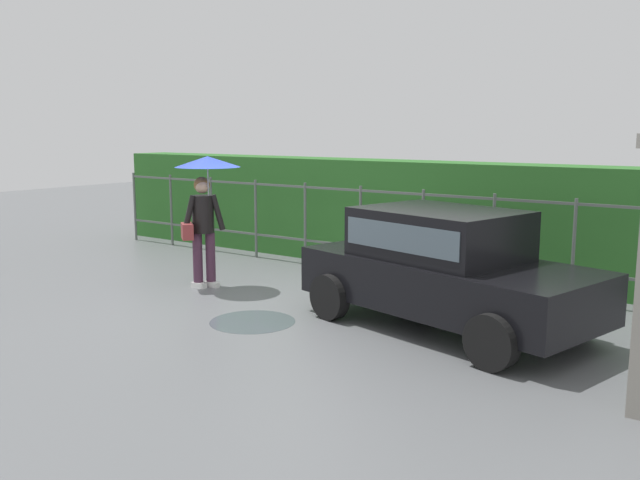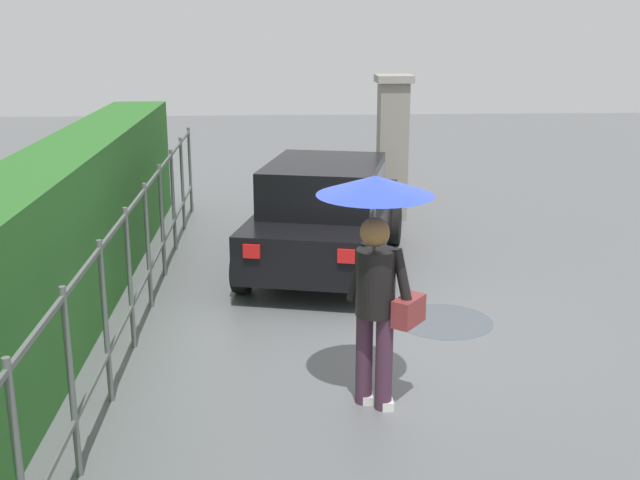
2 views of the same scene
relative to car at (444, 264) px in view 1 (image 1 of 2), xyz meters
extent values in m
plane|color=slate|center=(-2.23, -0.35, -0.80)|extent=(40.00, 40.00, 0.00)
cube|color=black|center=(0.06, -0.01, -0.22)|extent=(3.98, 2.45, 0.60)
cube|color=black|center=(-0.09, 0.02, 0.38)|extent=(2.18, 1.84, 0.60)
cube|color=#4C5B66|center=(-0.09, 0.02, 0.40)|extent=(2.04, 1.82, 0.33)
cylinder|color=black|center=(1.47, 0.52, -0.50)|extent=(0.63, 0.31, 0.60)
cylinder|color=black|center=(1.08, -1.12, -0.50)|extent=(0.63, 0.31, 0.60)
cylinder|color=black|center=(-0.96, 1.09, -0.50)|extent=(0.63, 0.31, 0.60)
cylinder|color=black|center=(-1.35, -0.54, -0.50)|extent=(0.63, 0.31, 0.60)
cube|color=red|center=(-1.63, 0.95, -0.07)|extent=(0.10, 0.21, 0.16)
cube|color=red|center=(-1.88, -0.12, -0.07)|extent=(0.10, 0.21, 0.16)
cylinder|color=#47283D|center=(-3.96, -0.09, -0.37)|extent=(0.15, 0.15, 0.86)
cylinder|color=#47283D|center=(-4.08, -0.25, -0.37)|extent=(0.15, 0.15, 0.86)
cube|color=white|center=(-3.91, -0.13, -0.76)|extent=(0.26, 0.10, 0.08)
cube|color=white|center=(-4.03, -0.29, -0.76)|extent=(0.26, 0.10, 0.08)
cylinder|color=black|center=(-4.02, -0.17, 0.35)|extent=(0.34, 0.34, 0.58)
sphere|color=#DBAD89|center=(-4.02, -0.17, 0.78)|extent=(0.22, 0.22, 0.22)
sphere|color=olive|center=(-4.04, -0.15, 0.80)|extent=(0.25, 0.25, 0.25)
cylinder|color=black|center=(-3.82, -0.05, 0.37)|extent=(0.21, 0.23, 0.56)
cylinder|color=black|center=(-4.09, -0.39, 0.37)|extent=(0.21, 0.23, 0.56)
cylinder|color=#B2B2B7|center=(-3.89, -0.17, 0.69)|extent=(0.02, 0.02, 0.77)
cone|color=blue|center=(-3.89, -0.17, 1.16)|extent=(1.00, 1.00, 0.16)
cube|color=maroon|center=(-4.08, -0.45, 0.11)|extent=(0.37, 0.33, 0.24)
cylinder|color=#59605B|center=(-8.56, 2.16, -0.05)|extent=(0.05, 0.05, 1.50)
cylinder|color=#59605B|center=(-7.37, 2.16, -0.05)|extent=(0.05, 0.05, 1.50)
cylinder|color=#59605B|center=(-6.18, 2.16, -0.05)|extent=(0.05, 0.05, 1.50)
cylinder|color=#59605B|center=(-4.99, 2.16, -0.05)|extent=(0.05, 0.05, 1.50)
cylinder|color=#59605B|center=(-3.80, 2.16, -0.05)|extent=(0.05, 0.05, 1.50)
cylinder|color=#59605B|center=(-2.62, 2.16, -0.05)|extent=(0.05, 0.05, 1.50)
cylinder|color=#59605B|center=(-1.43, 2.16, -0.05)|extent=(0.05, 0.05, 1.50)
cylinder|color=#59605B|center=(-0.24, 2.16, -0.05)|extent=(0.05, 0.05, 1.50)
cylinder|color=#59605B|center=(0.95, 2.16, -0.05)|extent=(0.05, 0.05, 1.50)
cube|color=#59605B|center=(-2.62, 2.16, 0.62)|extent=(11.88, 0.03, 0.04)
cube|color=#59605B|center=(-2.62, 2.16, -0.35)|extent=(11.88, 0.03, 0.04)
cube|color=#2D6B28|center=(-2.62, 3.04, 0.15)|extent=(12.88, 0.90, 1.90)
cylinder|color=#4C545B|center=(-2.09, -1.22, -0.80)|extent=(1.11, 1.11, 0.00)
camera|label=1|loc=(3.59, -7.56, 1.65)|focal=38.17mm
camera|label=2|loc=(-10.22, 0.66, 2.49)|focal=43.65mm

